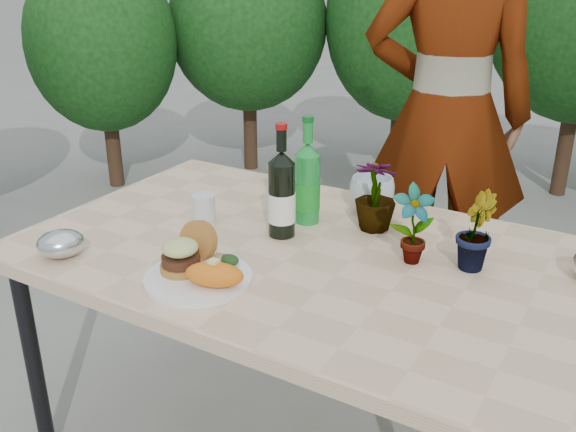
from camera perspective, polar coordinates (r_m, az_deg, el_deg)
The scene contains 15 objects.
patio_table at distance 1.86m, azimuth 1.26°, elevation -4.50°, with size 1.60×1.00×0.75m.
dinner_plate at distance 1.68m, azimuth -7.96°, elevation -5.51°, with size 0.28×0.28×0.01m, color white.
burger_stack at distance 1.70m, azimuth -9.13°, elevation -3.20°, with size 0.11×0.16×0.11m.
sweet_potato at distance 1.61m, azimuth -6.57°, elevation -5.20°, with size 0.15×0.08×0.06m, color orange.
grilled_veg at distance 1.72m, azimuth -5.64°, elevation -3.83°, with size 0.08×0.05×0.03m.
wine_bottle at distance 1.88m, azimuth -0.57°, elevation 1.83°, with size 0.08×0.08×0.34m.
sparkling_water at distance 1.97m, azimuth 1.72°, elevation 2.84°, with size 0.08×0.08×0.34m.
plastic_cup at distance 2.00m, azimuth -7.48°, elevation 0.57°, with size 0.07×0.07×0.10m, color silver.
seedling_left at distance 1.75m, azimuth 11.05°, elevation -0.81°, with size 0.12×0.08×0.22m, color #1C501B.
seedling_mid at distance 1.76m, azimuth 16.25°, elevation -1.26°, with size 0.12×0.09×0.21m, color #295F20.
seedling_right at distance 1.94m, azimuth 7.79°, elevation 1.91°, with size 0.12×0.12×0.22m, color #2F5F20.
blue_bowl at distance 2.10m, azimuth 7.47°, elevation 1.97°, with size 0.14×0.14×0.11m, color silver.
foil_packet_left at distance 1.88m, azimuth -19.54°, elevation -2.34°, with size 0.13×0.11×0.08m, color silver.
person at distance 2.65m, azimuth 13.92°, elevation 8.66°, with size 0.68×0.44×1.86m, color #9B634D.
terracotta_pot at distance 4.33m, azimuth -5.83°, elevation 2.73°, with size 0.17×0.17×0.14m.
Camera 1 is at (0.81, -1.44, 1.55)m, focal length 40.00 mm.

